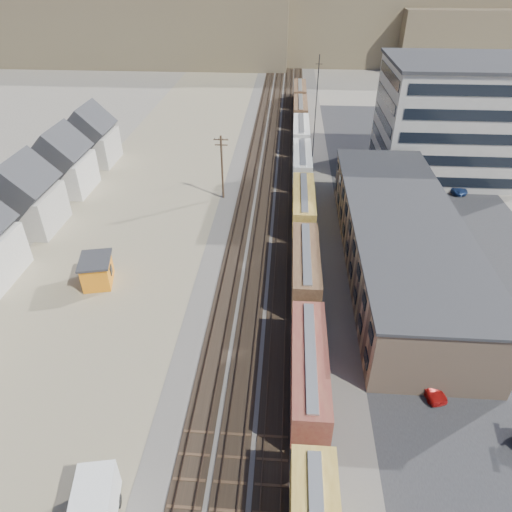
# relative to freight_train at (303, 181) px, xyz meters

# --- Properties ---
(ground) EXTENTS (300.00, 300.00, 0.00)m
(ground) POSITION_rel_freight_train_xyz_m (-3.80, -42.98, -2.79)
(ground) COLOR #6B6356
(ground) RESTS_ON ground
(ballast_bed) EXTENTS (18.00, 200.00, 0.06)m
(ballast_bed) POSITION_rel_freight_train_xyz_m (-3.80, 7.02, -2.76)
(ballast_bed) COLOR #4C4742
(ballast_bed) RESTS_ON ground
(dirt_yard) EXTENTS (24.00, 180.00, 0.03)m
(dirt_yard) POSITION_rel_freight_train_xyz_m (-23.80, -2.98, -2.78)
(dirt_yard) COLOR gray
(dirt_yard) RESTS_ON ground
(asphalt_lot) EXTENTS (26.00, 120.00, 0.04)m
(asphalt_lot) POSITION_rel_freight_train_xyz_m (18.20, -7.98, -2.77)
(asphalt_lot) COLOR #232326
(asphalt_lot) RESTS_ON ground
(rail_tracks) EXTENTS (11.40, 200.00, 0.24)m
(rail_tracks) POSITION_rel_freight_train_xyz_m (-4.35, 7.02, -2.68)
(rail_tracks) COLOR black
(rail_tracks) RESTS_ON ground
(freight_train) EXTENTS (3.00, 119.74, 4.46)m
(freight_train) POSITION_rel_freight_train_xyz_m (0.00, 0.00, 0.00)
(freight_train) COLOR black
(freight_train) RESTS_ON ground
(warehouse) EXTENTS (12.40, 40.40, 7.25)m
(warehouse) POSITION_rel_freight_train_xyz_m (11.18, -17.98, 0.86)
(warehouse) COLOR tan
(warehouse) RESTS_ON ground
(office_tower) EXTENTS (22.60, 18.60, 18.45)m
(office_tower) POSITION_rel_freight_train_xyz_m (24.15, 11.97, 6.47)
(office_tower) COLOR #9E998E
(office_tower) RESTS_ON ground
(utility_pole_north) EXTENTS (2.20, 0.32, 10.00)m
(utility_pole_north) POSITION_rel_freight_train_xyz_m (-12.30, -0.98, 2.50)
(utility_pole_north) COLOR #382619
(utility_pole_north) RESTS_ON ground
(radio_mast) EXTENTS (1.20, 0.16, 18.00)m
(radio_mast) POSITION_rel_freight_train_xyz_m (2.20, 17.02, 6.33)
(radio_mast) COLOR black
(radio_mast) RESTS_ON ground
(townhouse_row) EXTENTS (8.15, 68.16, 10.47)m
(townhouse_row) POSITION_rel_freight_train_xyz_m (-37.80, -17.98, 1.54)
(townhouse_row) COLOR #B7B2A8
(townhouse_row) RESTS_ON ground
(hills_north) EXTENTS (265.00, 80.00, 32.00)m
(hills_north) POSITION_rel_freight_train_xyz_m (-3.63, 124.94, 11.31)
(hills_north) COLOR brown
(hills_north) RESTS_ON ground
(maintenance_shed) EXTENTS (4.38, 5.14, 3.27)m
(maintenance_shed) POSITION_rel_freight_train_xyz_m (-23.89, -23.93, -1.12)
(maintenance_shed) COLOR orange
(maintenance_shed) RESTS_ON ground
(parked_car_red) EXTENTS (2.72, 4.26, 1.35)m
(parked_car_red) POSITION_rel_freight_train_xyz_m (10.65, -37.34, -2.12)
(parked_car_red) COLOR #AB120F
(parked_car_red) RESTS_ON ground
(parked_car_blue) EXTENTS (3.80, 5.39, 1.37)m
(parked_car_blue) POSITION_rel_freight_train_xyz_m (24.49, 3.92, -2.11)
(parked_car_blue) COLOR navy
(parked_car_blue) RESTS_ON ground
(parked_car_far) EXTENTS (2.92, 4.57, 1.45)m
(parked_car_far) POSITION_rel_freight_train_xyz_m (24.22, 12.30, -2.07)
(parked_car_far) COLOR silver
(parked_car_far) RESTS_ON ground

